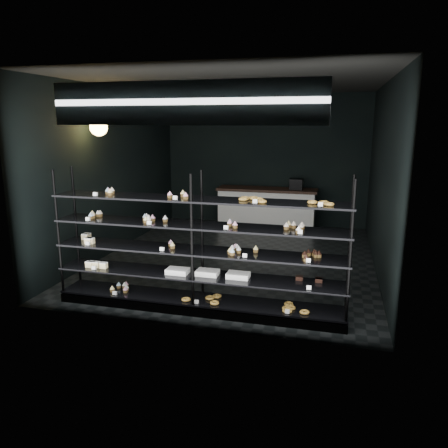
% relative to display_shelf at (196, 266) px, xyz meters
% --- Properties ---
extents(room, '(5.01, 6.01, 3.20)m').
position_rel_display_shelf_xyz_m(room, '(0.03, 2.45, 0.97)').
color(room, black).
rests_on(room, ground).
extents(display_shelf, '(4.00, 0.50, 1.91)m').
position_rel_display_shelf_xyz_m(display_shelf, '(0.00, 0.00, 0.00)').
color(display_shelf, black).
rests_on(display_shelf, room).
extents(signage, '(3.30, 0.05, 0.50)m').
position_rel_display_shelf_xyz_m(signage, '(0.03, -0.48, 2.12)').
color(signage, '#0F0C3D').
rests_on(signage, room).
extents(pendant_lamp, '(0.30, 0.30, 0.88)m').
position_rel_display_shelf_xyz_m(pendant_lamp, '(-2.17, 1.43, 1.82)').
color(pendant_lamp, black).
rests_on(pendant_lamp, room).
extents(service_counter, '(2.38, 0.65, 1.23)m').
position_rel_display_shelf_xyz_m(service_counter, '(0.19, 4.95, -0.13)').
color(service_counter, silver).
rests_on(service_counter, room).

